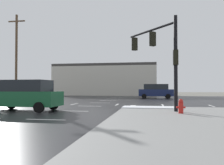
{
  "coord_description": "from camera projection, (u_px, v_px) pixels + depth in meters",
  "views": [
    {
      "loc": [
        4.94,
        -20.2,
        1.55
      ],
      "look_at": [
        0.24,
        7.69,
        2.18
      ],
      "focal_mm": 36.42,
      "sensor_mm": 36.0,
      "label": 1
    }
  ],
  "objects": [
    {
      "name": "snow_strip_curbside",
      "position": [
        151.0,
        107.0,
        15.93
      ],
      "size": [
        4.0,
        1.6,
        0.06
      ],
      "primitive_type": "cube",
      "color": "white",
      "rests_on": "sidewalk_corner"
    },
    {
      "name": "sedan_grey",
      "position": [
        9.0,
        93.0,
        26.95
      ],
      "size": [
        2.42,
        4.68,
        1.58
      ],
      "rotation": [
        0.0,
        0.0,
        1.46
      ],
      "color": "slate",
      "rests_on": "road_asphalt"
    },
    {
      "name": "lane_markings",
      "position": [
        105.0,
        106.0,
        19.14
      ],
      "size": [
        36.15,
        36.15,
        0.01
      ],
      "color": "silver",
      "rests_on": "road_asphalt"
    },
    {
      "name": "traffic_signal_mast",
      "position": [
        161.0,
        50.0,
        14.64
      ],
      "size": [
        3.14,
        3.8,
        5.72
      ],
      "rotation": [
        0.0,
        0.0,
        2.26
      ],
      "color": "black",
      "rests_on": "sidewalk_corner"
    },
    {
      "name": "suv_green",
      "position": [
        24.0,
        95.0,
        15.07
      ],
      "size": [
        4.89,
        2.31,
        2.03
      ],
      "rotation": [
        0.0,
        0.0,
        3.11
      ],
      "color": "#195933",
      "rests_on": "road_asphalt"
    },
    {
      "name": "suv_navy",
      "position": [
        156.0,
        91.0,
        32.31
      ],
      "size": [
        4.86,
        2.22,
        2.03
      ],
      "rotation": [
        0.0,
        0.0,
        0.01
      ],
      "color": "#141E47",
      "rests_on": "road_asphalt"
    },
    {
      "name": "road_asphalt",
      "position": [
        95.0,
        104.0,
        20.7
      ],
      "size": [
        44.0,
        44.0,
        0.02
      ],
      "primitive_type": "cube",
      "color": "#232326",
      "rests_on": "ground_plane"
    },
    {
      "name": "utility_pole_far",
      "position": [
        16.0,
        56.0,
        28.09
      ],
      "size": [
        2.2,
        0.28,
        10.6
      ],
      "color": "brown",
      "rests_on": "ground_plane"
    },
    {
      "name": "ground_plane",
      "position": [
        95.0,
        105.0,
        20.7
      ],
      "size": [
        120.0,
        120.0,
        0.0
      ],
      "primitive_type": "plane",
      "color": "slate"
    },
    {
      "name": "fire_hydrant",
      "position": [
        181.0,
        106.0,
        12.42
      ],
      "size": [
        0.48,
        0.26,
        0.79
      ],
      "color": "red",
      "rests_on": "sidewalk_corner"
    },
    {
      "name": "strip_building_background",
      "position": [
        106.0,
        80.0,
        46.2
      ],
      "size": [
        20.03,
        8.0,
        6.16
      ],
      "color": "beige",
      "rests_on": "ground_plane"
    }
  ]
}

